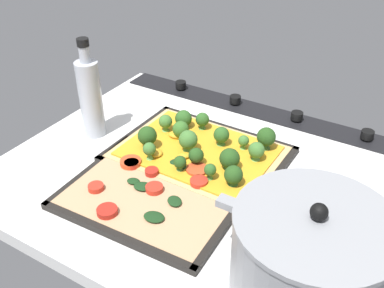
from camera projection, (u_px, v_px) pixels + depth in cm
name	position (u px, v px, depth cm)	size (l,w,h in cm)	color
ground_plane	(208.00, 179.00, 88.92)	(80.65, 63.69, 3.00)	white
stove_control_panel	(265.00, 111.00, 108.07)	(77.43, 7.00, 2.60)	black
baking_tray_front	(199.00, 156.00, 92.54)	(34.79, 26.19, 1.30)	black
broccoli_pizza	(200.00, 148.00, 91.38)	(32.36, 23.76, 6.28)	tan
baking_tray_back	(155.00, 194.00, 82.10)	(32.26, 26.85, 1.30)	black
veggie_pizza_back	(154.00, 190.00, 82.02)	(29.78, 24.37, 1.90)	tan
cooking_pot	(310.00, 255.00, 61.23)	(29.03, 22.27, 16.00)	gray
oil_bottle	(91.00, 96.00, 95.77)	(4.96, 4.96, 22.37)	#B7BCC6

